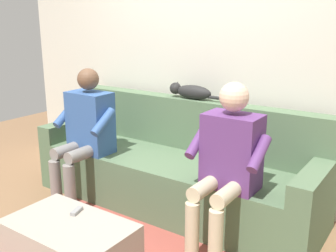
{
  "coord_description": "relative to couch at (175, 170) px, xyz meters",
  "views": [
    {
      "loc": [
        -1.84,
        2.65,
        1.65
      ],
      "look_at": [
        0.0,
        -0.02,
        0.76
      ],
      "focal_mm": 42.2,
      "sensor_mm": 36.0,
      "label": 1
    }
  ],
  "objects": [
    {
      "name": "couch",
      "position": [
        0.0,
        0.0,
        0.0
      ],
      "size": [
        2.63,
        0.82,
        0.93
      ],
      "color": "#516B4C",
      "rests_on": "ground"
    },
    {
      "name": "back_wall",
      "position": [
        0.0,
        -0.49,
        1.06
      ],
      "size": [
        4.69,
        0.06,
        2.77
      ],
      "primitive_type": "cube",
      "color": "beige",
      "rests_on": "ground"
    },
    {
      "name": "coffee_table",
      "position": [
        0.0,
        1.26,
        -0.14
      ],
      "size": [
        0.84,
        0.52,
        0.36
      ],
      "color": "#A89E8E",
      "rests_on": "ground"
    },
    {
      "name": "person_right_seated",
      "position": [
        0.7,
        0.4,
        0.37
      ],
      "size": [
        0.55,
        0.54,
        1.23
      ],
      "color": "#335693",
      "rests_on": "ground"
    },
    {
      "name": "remote_gray",
      "position": [
        0.06,
        1.13,
        0.06
      ],
      "size": [
        0.07,
        0.12,
        0.02
      ],
      "primitive_type": "cube",
      "rotation": [
        0.0,
        0.0,
        5.02
      ],
      "color": "gray",
      "rests_on": "coffee_table"
    },
    {
      "name": "cat_on_backrest",
      "position": [
        0.02,
        -0.27,
        0.68
      ],
      "size": [
        0.58,
        0.12,
        0.14
      ],
      "color": "black",
      "rests_on": "couch"
    },
    {
      "name": "person_left_seated",
      "position": [
        -0.7,
        0.4,
        0.38
      ],
      "size": [
        0.55,
        0.56,
        1.23
      ],
      "color": "#5B3370",
      "rests_on": "ground"
    },
    {
      "name": "ground_plane",
      "position": [
        0.0,
        0.74,
        -0.32
      ],
      "size": [
        8.0,
        8.0,
        0.0
      ],
      "primitive_type": "plane",
      "color": "#846042"
    }
  ]
}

